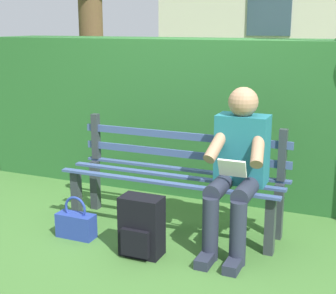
% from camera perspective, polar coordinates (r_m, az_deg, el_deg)
% --- Properties ---
extents(ground, '(60.00, 60.00, 0.00)m').
position_cam_1_polar(ground, '(4.16, 0.55, -9.28)').
color(ground, '#3D6B2D').
extents(park_bench, '(1.81, 0.46, 0.87)m').
position_cam_1_polar(park_bench, '(4.06, 0.90, -3.35)').
color(park_bench, '#2D3338').
rests_on(park_bench, ground).
extents(person_seated, '(0.44, 0.73, 1.19)m').
position_cam_1_polar(person_seated, '(3.68, 7.93, -2.00)').
color(person_seated, '#1E6672').
rests_on(person_seated, ground).
extents(hedge_backdrop, '(4.71, 0.84, 1.62)m').
position_cam_1_polar(hedge_backdrop, '(4.97, 4.87, 4.11)').
color(hedge_backdrop, '#265B28').
rests_on(hedge_backdrop, ground).
extents(backpack, '(0.30, 0.25, 0.44)m').
position_cam_1_polar(backpack, '(3.64, -3.04, -9.09)').
color(backpack, black).
rests_on(backpack, ground).
extents(handbag, '(0.31, 0.13, 0.34)m').
position_cam_1_polar(handbag, '(4.02, -10.46, -8.65)').
color(handbag, navy).
rests_on(handbag, ground).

